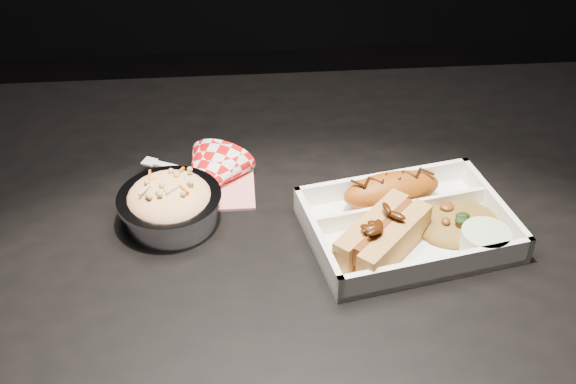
% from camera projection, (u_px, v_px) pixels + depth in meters
% --- Properties ---
extents(dining_table, '(1.20, 0.80, 0.75)m').
position_uv_depth(dining_table, '(296.00, 267.00, 1.01)').
color(dining_table, black).
rests_on(dining_table, ground).
extents(food_tray, '(0.28, 0.23, 0.04)m').
position_uv_depth(food_tray, '(407.00, 228.00, 0.92)').
color(food_tray, white).
rests_on(food_tray, dining_table).
extents(fried_pastry, '(0.14, 0.08, 0.05)m').
position_uv_depth(fried_pastry, '(392.00, 190.00, 0.95)').
color(fried_pastry, '#9E490F').
rests_on(fried_pastry, food_tray).
extents(hotdog, '(0.13, 0.14, 0.06)m').
position_uv_depth(hotdog, '(383.00, 234.00, 0.88)').
color(hotdog, '#C78A44').
rests_on(hotdog, food_tray).
extents(fried_rice_mound, '(0.13, 0.11, 0.03)m').
position_uv_depth(fried_rice_mound, '(459.00, 217.00, 0.92)').
color(fried_rice_mound, olive).
rests_on(fried_rice_mound, food_tray).
extents(cupcake_liner, '(0.06, 0.06, 0.03)m').
position_uv_depth(cupcake_liner, '(485.00, 241.00, 0.88)').
color(cupcake_liner, '#B9D9A4').
rests_on(cupcake_liner, food_tray).
extents(foil_coleslaw_cup, '(0.13, 0.13, 0.07)m').
position_uv_depth(foil_coleslaw_cup, '(170.00, 203.00, 0.93)').
color(foil_coleslaw_cup, silver).
rests_on(foil_coleslaw_cup, dining_table).
extents(napkin_fork, '(0.16, 0.14, 0.10)m').
position_uv_depth(napkin_fork, '(207.00, 178.00, 1.00)').
color(napkin_fork, red).
rests_on(napkin_fork, dining_table).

